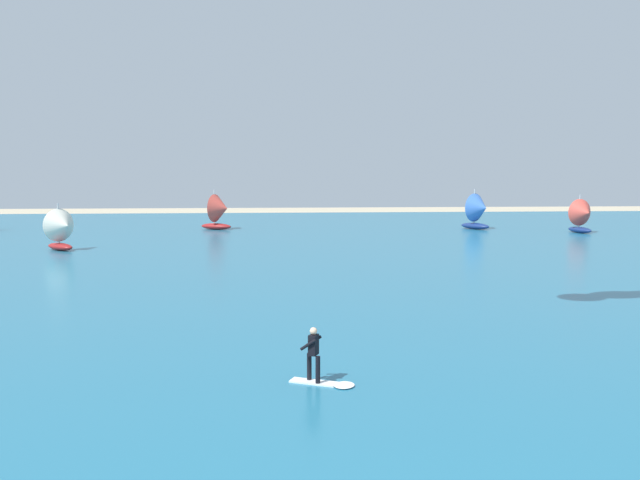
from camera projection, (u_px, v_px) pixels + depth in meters
ocean at (289, 245)px, 57.50m from camera, size 160.00×90.00×0.10m
kitesurfer at (320, 364)px, 19.76m from camera, size 2.01×1.33×1.67m
sailboat_center_horizon at (583, 216)px, 67.98m from camera, size 2.99×3.43×3.87m
sailboat_near_shore at (220, 211)px, 72.13m from camera, size 3.81×3.40×4.26m
sailboat_anchored_offshore at (479, 211)px, 72.36m from camera, size 3.60×3.90×4.33m
sailboat_mid_right at (63, 229)px, 52.93m from camera, size 3.29×3.27×3.71m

